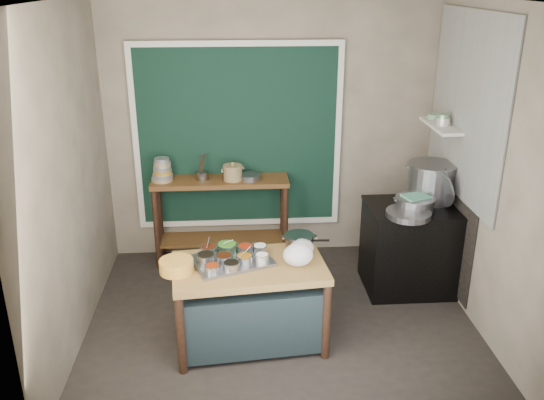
{
  "coord_description": "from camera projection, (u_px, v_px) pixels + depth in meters",
  "views": [
    {
      "loc": [
        -0.39,
        -4.51,
        2.98
      ],
      "look_at": [
        -0.07,
        0.25,
        1.1
      ],
      "focal_mm": 38.0,
      "sensor_mm": 36.0,
      "label": 1
    }
  ],
  "objects": [
    {
      "name": "shelf_bowl_stack",
      "position": [
        443.0,
        120.0,
        5.55
      ],
      "size": [
        0.14,
        0.14,
        0.11
      ],
      "color": "silver",
      "rests_on": "wall_shelf"
    },
    {
      "name": "soot_patch",
      "position": [
        449.0,
        218.0,
        5.76
      ],
      "size": [
        0.01,
        1.3,
        1.3
      ],
      "primitive_type": "cube",
      "color": "black",
      "rests_on": "right_wall"
    },
    {
      "name": "wide_bowl",
      "position": [
        250.0,
        177.0,
        6.09
      ],
      "size": [
        0.23,
        0.23,
        0.06
      ],
      "primitive_type": "cylinder",
      "rotation": [
        0.0,
        0.0,
        0.01
      ],
      "color": "gray",
      "rests_on": "back_counter"
    },
    {
      "name": "wall_shelf",
      "position": [
        441.0,
        126.0,
        5.61
      ],
      "size": [
        0.22,
        0.7,
        0.03
      ],
      "primitive_type": "cube",
      "color": "beige",
      "rests_on": "right_wall"
    },
    {
      "name": "back_wall",
      "position": [
        270.0,
        131.0,
        6.19
      ],
      "size": [
        3.5,
        0.02,
        2.8
      ],
      "primitive_type": "cube",
      "color": "gray",
      "rests_on": "floor"
    },
    {
      "name": "left_wall",
      "position": [
        67.0,
        182.0,
        4.68
      ],
      "size": [
        0.02,
        3.0,
        2.8
      ],
      "primitive_type": "cube",
      "color": "gray",
      "rests_on": "floor"
    },
    {
      "name": "green_cloth",
      "position": [
        416.0,
        196.0,
        5.45
      ],
      "size": [
        0.28,
        0.25,
        0.02
      ],
      "primitive_type": "cube",
      "rotation": [
        0.0,
        0.0,
        0.34
      ],
      "color": "#4B8B72",
      "rests_on": "steamer"
    },
    {
      "name": "prep_table",
      "position": [
        250.0,
        304.0,
        4.87
      ],
      "size": [
        1.32,
        0.84,
        0.75
      ],
      "primitive_type": "cube",
      "rotation": [
        0.0,
        0.0,
        0.1
      ],
      "color": "olive",
      "rests_on": "floor"
    },
    {
      "name": "stove_block",
      "position": [
        411.0,
        249.0,
        5.74
      ],
      "size": [
        0.9,
        0.68,
        0.85
      ],
      "primitive_type": "cube",
      "color": "black",
      "rests_on": "floor"
    },
    {
      "name": "shallow_pan",
      "position": [
        408.0,
        214.0,
        5.33
      ],
      "size": [
        0.52,
        0.52,
        0.05
      ],
      "primitive_type": "cylinder",
      "rotation": [
        0.0,
        0.0,
        -0.29
      ],
      "color": "gray",
      "rests_on": "stove_top"
    },
    {
      "name": "right_wall",
      "position": [
        488.0,
        173.0,
        4.9
      ],
      "size": [
        0.02,
        3.0,
        2.8
      ],
      "primitive_type": "cube",
      "color": "gray",
      "rests_on": "floor"
    },
    {
      "name": "curtain_frame",
      "position": [
        238.0,
        138.0,
        6.14
      ],
      "size": [
        2.22,
        0.03,
        2.02
      ],
      "primitive_type": null,
      "color": "beige",
      "rests_on": "back_wall"
    },
    {
      "name": "saucepan",
      "position": [
        299.0,
        242.0,
        4.96
      ],
      "size": [
        0.27,
        0.27,
        0.14
      ],
      "primitive_type": null,
      "rotation": [
        0.0,
        0.0,
        -0.04
      ],
      "color": "gray",
      "rests_on": "prep_table"
    },
    {
      "name": "bowl_stack",
      "position": [
        162.0,
        171.0,
        6.01
      ],
      "size": [
        0.22,
        0.22,
        0.25
      ],
      "color": "tan",
      "rests_on": "back_counter"
    },
    {
      "name": "utensil_cup",
      "position": [
        202.0,
        175.0,
        6.09
      ],
      "size": [
        0.19,
        0.19,
        0.09
      ],
      "primitive_type": "cylinder",
      "rotation": [
        0.0,
        0.0,
        -0.43
      ],
      "color": "gray",
      "rests_on": "back_counter"
    },
    {
      "name": "plastic_bag_a",
      "position": [
        298.0,
        255.0,
        4.69
      ],
      "size": [
        0.25,
        0.22,
        0.19
      ],
      "primitive_type": "ellipsoid",
      "rotation": [
        0.0,
        0.0,
        -0.03
      ],
      "color": "white",
      "rests_on": "prep_table"
    },
    {
      "name": "plastic_bag_b",
      "position": [
        302.0,
        248.0,
        4.85
      ],
      "size": [
        0.26,
        0.24,
        0.15
      ],
      "primitive_type": "ellipsoid",
      "rotation": [
        0.0,
        0.0,
        0.42
      ],
      "color": "white",
      "rests_on": "prep_table"
    },
    {
      "name": "tile_panel",
      "position": [
        467.0,
        107.0,
        5.24
      ],
      "size": [
        0.02,
        1.7,
        1.7
      ],
      "primitive_type": "cube",
      "color": "#B2B2AA",
      "rests_on": "right_wall"
    },
    {
      "name": "steamer",
      "position": [
        415.0,
        203.0,
        5.48
      ],
      "size": [
        0.4,
        0.4,
        0.13
      ],
      "primitive_type": null,
      "rotation": [
        0.0,
        0.0,
        -0.03
      ],
      "color": "gray",
      "rests_on": "stove_top"
    },
    {
      "name": "shelf_bowl_green",
      "position": [
        434.0,
        117.0,
        5.8
      ],
      "size": [
        0.16,
        0.16,
        0.05
      ],
      "primitive_type": "cylinder",
      "rotation": [
        0.0,
        0.0,
        0.23
      ],
      "color": "gray",
      "rests_on": "wall_shelf"
    },
    {
      "name": "condiment_bowls",
      "position": [
        229.0,
        255.0,
        4.77
      ],
      "size": [
        0.6,
        0.49,
        0.07
      ],
      "color": "silver",
      "rests_on": "condiment_tray"
    },
    {
      "name": "stock_pot",
      "position": [
        431.0,
        182.0,
        5.67
      ],
      "size": [
        0.64,
        0.64,
        0.38
      ],
      "primitive_type": null,
      "rotation": [
        0.0,
        0.0,
        -0.42
      ],
      "color": "gray",
      "rests_on": "stove_top"
    },
    {
      "name": "floor",
      "position": [
        281.0,
        322.0,
        5.3
      ],
      "size": [
        3.5,
        3.0,
        0.02
      ],
      "primitive_type": "cube",
      "color": "black",
      "rests_on": "ground"
    },
    {
      "name": "condiment_tray",
      "position": [
        232.0,
        261.0,
        4.77
      ],
      "size": [
        0.74,
        0.64,
        0.03
      ],
      "primitive_type": "cube",
      "rotation": [
        0.0,
        0.0,
        0.36
      ],
      "color": "gray",
      "rests_on": "prep_table"
    },
    {
      "name": "pot_lid",
      "position": [
        441.0,
        188.0,
        5.5
      ],
      "size": [
        0.2,
        0.4,
        0.38
      ],
      "primitive_type": "cylinder",
      "rotation": [
        0.0,
        1.36,
        0.29
      ],
      "color": "gray",
      "rests_on": "stove_top"
    },
    {
      "name": "back_counter",
      "position": [
        222.0,
        220.0,
        6.28
      ],
      "size": [
        1.45,
        0.4,
        0.95
      ],
      "primitive_type": "cube",
      "color": "#573719",
      "rests_on": "floor"
    },
    {
      "name": "curtain_panel",
      "position": [
        238.0,
        138.0,
        6.15
      ],
      "size": [
        2.1,
        0.02,
        1.9
      ],
      "primitive_type": "cube",
      "color": "black",
      "rests_on": "back_wall"
    },
    {
      "name": "ceramic_crock",
      "position": [
        233.0,
        174.0,
        6.05
      ],
      "size": [
        0.28,
        0.28,
        0.14
      ],
      "primitive_type": null,
      "rotation": [
        0.0,
        0.0,
        0.4
      ],
      "color": "olive",
      "rests_on": "back_counter"
    },
    {
      "name": "yellow_basin",
      "position": [
        176.0,
        266.0,
        4.6
      ],
      "size": [
        0.32,
        0.32,
        0.11
      ],
      "primitive_type": "cylinder",
      "rotation": [
        0.0,
        0.0,
        0.21
      ],
      "color": "#C2762A",
      "rests_on": "prep_table"
    },
    {
      "name": "stove_top",
      "position": [
        415.0,
        208.0,
        5.58
      ],
      "size": [
        0.92,
        0.69,
        0.03
      ],
      "primitive_type": "cube",
      "color": "black",
      "rests_on": "stove_block"
    }
  ]
}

